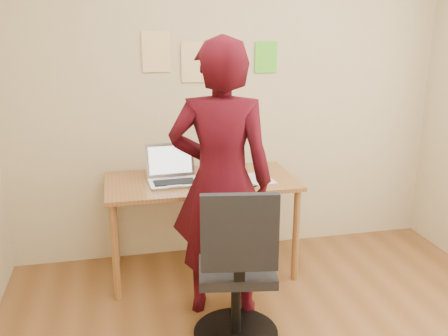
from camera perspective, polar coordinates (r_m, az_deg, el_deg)
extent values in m
cube|color=beige|center=(4.00, 0.56, 9.01)|extent=(3.50, 0.04, 2.70)
cube|color=#9B6435|center=(3.70, -2.64, -1.55)|extent=(1.40, 0.70, 0.03)
cylinder|color=#9B6435|center=(3.52, -12.32, -9.48)|extent=(0.05, 0.05, 0.71)
cylinder|color=#9B6435|center=(3.73, 8.22, -7.68)|extent=(0.05, 0.05, 0.71)
cylinder|color=#9B6435|center=(4.07, -12.43, -5.81)|extent=(0.05, 0.05, 0.71)
cylinder|color=#9B6435|center=(4.25, 5.39, -4.46)|extent=(0.05, 0.05, 0.71)
cube|color=#ADADB4|center=(3.62, -5.70, -1.69)|extent=(0.37, 0.27, 0.02)
cube|color=black|center=(3.62, -5.71, -1.54)|extent=(0.30, 0.15, 0.00)
cube|color=#ADADB4|center=(3.73, -6.18, 0.94)|extent=(0.36, 0.09, 0.24)
cube|color=white|center=(3.73, -6.18, 0.94)|extent=(0.32, 0.07, 0.20)
cube|color=white|center=(3.73, 3.79, -1.21)|extent=(0.24, 0.32, 0.00)
cube|color=black|center=(3.57, 2.81, -1.95)|extent=(0.12, 0.13, 0.01)
cube|color=#3F4C59|center=(3.57, 2.81, -1.87)|extent=(0.10, 0.11, 0.00)
cube|color=#F5D292|center=(3.85, -7.75, 13.05)|extent=(0.21, 0.00, 0.30)
cube|color=#F5D292|center=(3.89, -3.34, 11.97)|extent=(0.21, 0.00, 0.30)
cube|color=#5ED830|center=(4.02, 4.84, 12.50)|extent=(0.18, 0.00, 0.24)
cube|color=black|center=(3.02, 1.41, -11.37)|extent=(0.51, 0.51, 0.06)
cube|color=black|center=(2.69, 1.80, -7.43)|extent=(0.42, 0.12, 0.44)
cube|color=black|center=(2.79, 1.75, -11.62)|extent=(0.07, 0.05, 0.12)
cylinder|color=black|center=(3.14, 1.37, -15.26)|extent=(0.06, 0.06, 0.44)
cylinder|color=black|center=(3.25, 1.35, -18.34)|extent=(0.52, 0.52, 0.03)
imported|color=#3C0811|center=(3.13, -0.34, -1.59)|extent=(0.75, 0.60, 1.80)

